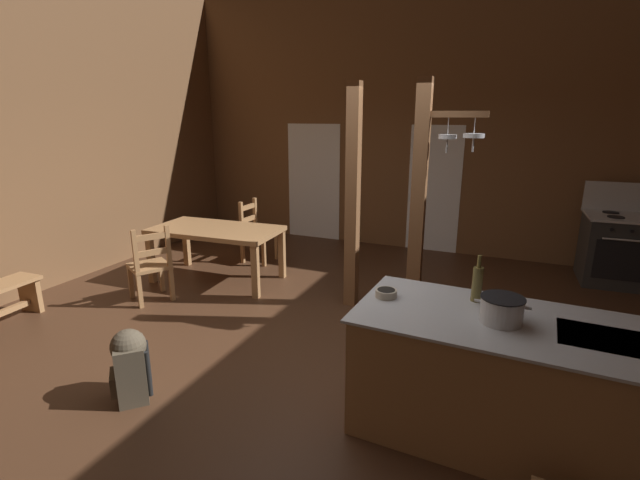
% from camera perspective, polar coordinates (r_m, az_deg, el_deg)
% --- Properties ---
extents(ground_plane, '(8.61, 8.48, 0.10)m').
position_cam_1_polar(ground_plane, '(4.58, -0.29, -14.17)').
color(ground_plane, '#422819').
extents(wall_back, '(8.61, 0.14, 4.21)m').
position_cam_1_polar(wall_back, '(7.72, 11.79, 14.39)').
color(wall_back, brown).
rests_on(wall_back, ground_plane).
extents(wall_left, '(0.14, 8.48, 4.21)m').
position_cam_1_polar(wall_left, '(6.66, -34.33, 11.95)').
color(wall_left, brown).
rests_on(wall_left, ground_plane).
extents(glazed_door_back_left, '(1.00, 0.01, 2.05)m').
position_cam_1_polar(glazed_door_back_left, '(8.28, -0.80, 7.27)').
color(glazed_door_back_left, white).
rests_on(glazed_door_back_left, ground_plane).
extents(glazed_panel_back_right, '(0.84, 0.01, 2.05)m').
position_cam_1_polar(glazed_panel_back_right, '(7.67, 14.10, 6.13)').
color(glazed_panel_back_right, white).
rests_on(glazed_panel_back_right, ground_plane).
extents(kitchen_island, '(2.20, 1.06, 0.90)m').
position_cam_1_polar(kitchen_island, '(3.51, 23.02, -16.19)').
color(kitchen_island, '#9E7044').
rests_on(kitchen_island, ground_plane).
extents(stove_range, '(1.17, 0.86, 1.32)m').
position_cam_1_polar(stove_range, '(7.30, 34.24, -0.97)').
color(stove_range, '#2A2A2A').
rests_on(stove_range, ground_plane).
extents(support_post_with_pot_rack, '(0.67, 0.20, 2.56)m').
position_cam_1_polar(support_post_with_pot_rack, '(4.73, 12.64, 4.82)').
color(support_post_with_pot_rack, brown).
rests_on(support_post_with_pot_rack, ground_plane).
extents(support_post_center, '(0.14, 0.14, 2.56)m').
position_cam_1_polar(support_post_center, '(5.20, 4.12, 5.10)').
color(support_post_center, brown).
rests_on(support_post_center, ground_plane).
extents(dining_table, '(1.75, 0.99, 0.74)m').
position_cam_1_polar(dining_table, '(6.29, -12.90, 0.71)').
color(dining_table, '#9E7044').
rests_on(dining_table, ground_plane).
extents(ladderback_chair_near_window, '(0.45, 0.45, 0.95)m').
position_cam_1_polar(ladderback_chair_near_window, '(7.08, -7.98, 0.95)').
color(ladderback_chair_near_window, '#9E7044').
rests_on(ladderback_chair_near_window, ground_plane).
extents(ladderback_chair_by_post, '(0.60, 0.60, 0.95)m').
position_cam_1_polar(ladderback_chair_by_post, '(5.86, -20.47, -3.01)').
color(ladderback_chair_by_post, '#9E7044').
rests_on(ladderback_chair_by_post, ground_plane).
extents(backpack, '(0.38, 0.38, 0.60)m').
position_cam_1_polar(backpack, '(4.03, -22.72, -14.00)').
color(backpack, '#4C4233').
rests_on(backpack, ground_plane).
extents(stockpot_on_counter, '(0.35, 0.28, 0.17)m').
position_cam_1_polar(stockpot_on_counter, '(3.23, 21.83, -8.11)').
color(stockpot_on_counter, '#B7BABF').
rests_on(stockpot_on_counter, kitchen_island).
extents(mixing_bowl_on_counter, '(0.16, 0.16, 0.06)m').
position_cam_1_polar(mixing_bowl_on_counter, '(3.46, 8.28, -6.61)').
color(mixing_bowl_on_counter, '#B2A893').
rests_on(mixing_bowl_on_counter, kitchen_island).
extents(bottle_tall_on_counter, '(0.07, 0.07, 0.35)m').
position_cam_1_polar(bottle_tall_on_counter, '(3.50, 19.10, -5.13)').
color(bottle_tall_on_counter, brown).
rests_on(bottle_tall_on_counter, kitchen_island).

